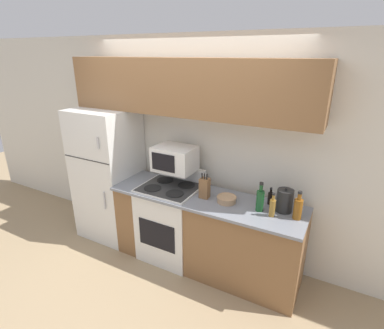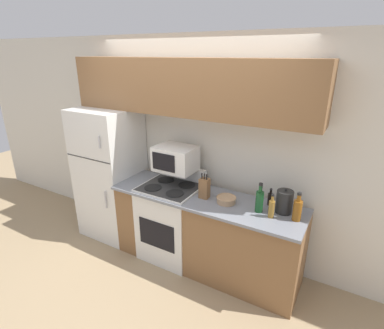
% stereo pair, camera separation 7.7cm
% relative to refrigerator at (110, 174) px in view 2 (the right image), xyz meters
% --- Properties ---
extents(ground_plane, '(12.00, 12.00, 0.00)m').
position_rel_refrigerator_xyz_m(ground_plane, '(1.06, -0.33, -0.86)').
color(ground_plane, tan).
extents(wall_back, '(8.00, 0.05, 2.55)m').
position_rel_refrigerator_xyz_m(wall_back, '(1.06, 0.36, 0.42)').
color(wall_back, silver).
rests_on(wall_back, ground_plane).
extents(lower_cabinets, '(2.12, 0.62, 0.89)m').
position_rel_refrigerator_xyz_m(lower_cabinets, '(1.43, -0.04, -0.41)').
color(lower_cabinets, brown).
rests_on(lower_cabinets, ground_plane).
extents(refrigerator, '(0.74, 0.68, 1.71)m').
position_rel_refrigerator_xyz_m(refrigerator, '(0.00, 0.00, 0.00)').
color(refrigerator, white).
rests_on(refrigerator, ground_plane).
extents(upper_cabinets, '(2.86, 0.35, 0.59)m').
position_rel_refrigerator_xyz_m(upper_cabinets, '(1.06, 0.16, 1.15)').
color(upper_cabinets, brown).
rests_on(upper_cabinets, refrigerator).
extents(stove, '(0.65, 0.60, 1.08)m').
position_rel_refrigerator_xyz_m(stove, '(0.98, -0.05, -0.38)').
color(stove, white).
rests_on(stove, ground_plane).
extents(microwave, '(0.46, 0.34, 0.28)m').
position_rel_refrigerator_xyz_m(microwave, '(0.99, 0.06, 0.37)').
color(microwave, white).
rests_on(microwave, stove).
extents(knife_block, '(0.10, 0.09, 0.28)m').
position_rel_refrigerator_xyz_m(knife_block, '(1.43, -0.06, 0.15)').
color(knife_block, brown).
rests_on(knife_block, lower_cabinets).
extents(bowl, '(0.20, 0.20, 0.07)m').
position_rel_refrigerator_xyz_m(bowl, '(1.68, -0.05, 0.07)').
color(bowl, tan).
rests_on(bowl, lower_cabinets).
extents(bottle_whiskey, '(0.08, 0.08, 0.28)m').
position_rel_refrigerator_xyz_m(bottle_whiskey, '(2.38, -0.04, 0.15)').
color(bottle_whiskey, brown).
rests_on(bottle_whiskey, lower_cabinets).
extents(bottle_soy_sauce, '(0.05, 0.05, 0.18)m').
position_rel_refrigerator_xyz_m(bottle_soy_sauce, '(2.08, 0.13, 0.11)').
color(bottle_soy_sauce, black).
rests_on(bottle_soy_sauce, lower_cabinets).
extents(bottle_vinegar, '(0.06, 0.06, 0.24)m').
position_rel_refrigerator_xyz_m(bottle_vinegar, '(2.16, -0.11, 0.13)').
color(bottle_vinegar, olive).
rests_on(bottle_vinegar, lower_cabinets).
extents(bottle_wine_green, '(0.08, 0.08, 0.30)m').
position_rel_refrigerator_xyz_m(bottle_wine_green, '(2.03, -0.06, 0.16)').
color(bottle_wine_green, '#194C23').
rests_on(bottle_wine_green, lower_cabinets).
extents(kettle, '(0.16, 0.16, 0.25)m').
position_rel_refrigerator_xyz_m(kettle, '(2.24, 0.05, 0.15)').
color(kettle, black).
rests_on(kettle, lower_cabinets).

